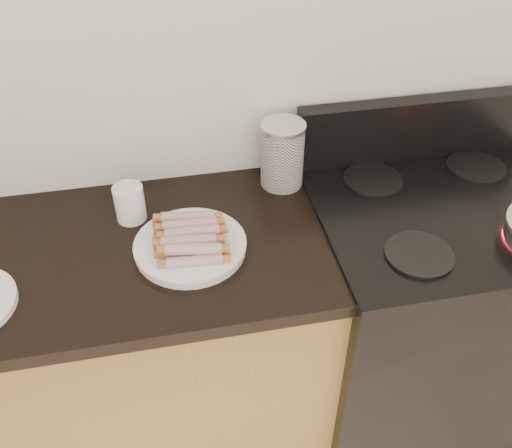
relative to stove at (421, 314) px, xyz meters
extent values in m
cube|color=silver|center=(-0.78, 0.32, 0.84)|extent=(4.00, 0.04, 2.60)
cube|color=black|center=(0.00, 0.00, -0.01)|extent=(0.76, 0.65, 0.90)
cube|color=black|center=(0.00, 0.00, 0.45)|extent=(0.76, 0.65, 0.01)
cube|color=black|center=(0.00, 0.28, 0.55)|extent=(0.76, 0.06, 0.20)
cylinder|color=black|center=(-0.17, -0.17, 0.46)|extent=(0.18, 0.18, 0.01)
cylinder|color=black|center=(-0.17, 0.17, 0.46)|extent=(0.18, 0.18, 0.01)
cylinder|color=black|center=(0.17, 0.17, 0.46)|extent=(0.18, 0.18, 0.01)
cylinder|color=white|center=(-0.75, -0.02, 0.45)|extent=(0.31, 0.31, 0.02)
cylinder|color=brown|center=(-0.75, -0.10, 0.48)|extent=(0.14, 0.05, 0.03)
cylinder|color=brown|center=(-0.75, -0.07, 0.48)|extent=(0.14, 0.05, 0.03)
cylinder|color=brown|center=(-0.75, -0.03, 0.48)|extent=(0.14, 0.05, 0.03)
cylinder|color=brown|center=(-0.75, 0.00, 0.48)|extent=(0.14, 0.05, 0.03)
cylinder|color=brown|center=(-0.75, 0.03, 0.48)|extent=(0.14, 0.05, 0.03)
cylinder|color=brown|center=(-0.75, 0.06, 0.48)|extent=(0.14, 0.05, 0.03)
cylinder|color=brown|center=(-0.75, -0.08, 0.50)|extent=(0.14, 0.05, 0.03)
cylinder|color=brown|center=(-0.75, -0.05, 0.50)|extent=(0.14, 0.05, 0.03)
cylinder|color=brown|center=(-0.75, -0.02, 0.50)|extent=(0.14, 0.05, 0.03)
cylinder|color=brown|center=(-0.75, 0.01, 0.50)|extent=(0.14, 0.05, 0.03)
cylinder|color=brown|center=(-0.75, 0.05, 0.50)|extent=(0.14, 0.05, 0.03)
cylinder|color=white|center=(-0.44, 0.23, 0.54)|extent=(0.13, 0.13, 0.19)
cylinder|color=silver|center=(-0.44, 0.23, 0.64)|extent=(0.13, 0.13, 0.01)
cylinder|color=white|center=(-0.90, 0.15, 0.50)|extent=(0.08, 0.08, 0.11)
camera|label=1|loc=(-0.80, -1.15, 1.47)|focal=40.00mm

